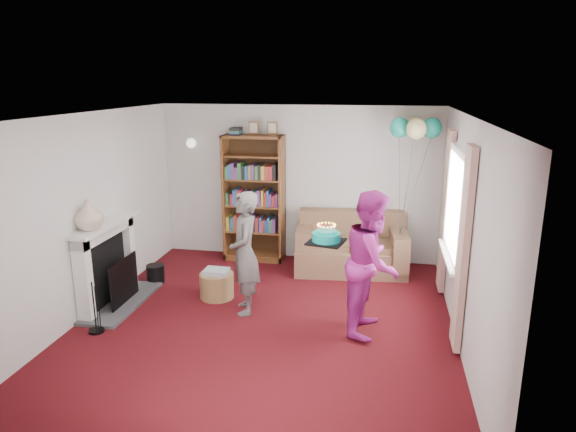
% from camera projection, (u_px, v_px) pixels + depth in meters
% --- Properties ---
extents(ground, '(5.00, 5.00, 0.00)m').
position_uv_depth(ground, '(265.00, 323.00, 6.26)').
color(ground, '#38080C').
rests_on(ground, ground).
extents(wall_back, '(4.50, 0.02, 2.50)m').
position_uv_depth(wall_back, '(299.00, 183.00, 8.33)').
color(wall_back, silver).
rests_on(wall_back, ground).
extents(wall_left, '(0.02, 5.00, 2.50)m').
position_uv_depth(wall_left, '(85.00, 216.00, 6.34)').
color(wall_left, silver).
rests_on(wall_left, ground).
extents(wall_right, '(0.02, 5.00, 2.50)m').
position_uv_depth(wall_right, '(467.00, 235.00, 5.54)').
color(wall_right, silver).
rests_on(wall_right, ground).
extents(ceiling, '(4.50, 5.00, 0.01)m').
position_uv_depth(ceiling, '(262.00, 115.00, 5.62)').
color(ceiling, white).
rests_on(ceiling, wall_back).
extents(fireplace, '(0.55, 1.80, 1.12)m').
position_uv_depth(fireplace, '(111.00, 267.00, 6.68)').
color(fireplace, '#3F3F42').
rests_on(fireplace, ground).
extents(window_bay, '(0.14, 2.02, 2.20)m').
position_uv_depth(window_bay, '(454.00, 224.00, 6.14)').
color(window_bay, white).
rests_on(window_bay, ground).
extents(wall_sconce, '(0.16, 0.23, 0.16)m').
position_uv_depth(wall_sconce, '(191.00, 143.00, 8.33)').
color(wall_sconce, gold).
rests_on(wall_sconce, ground).
extents(bookcase, '(0.97, 0.42, 2.25)m').
position_uv_depth(bookcase, '(254.00, 200.00, 8.32)').
color(bookcase, '#472B14').
rests_on(bookcase, ground).
extents(sofa, '(1.68, 0.89, 0.89)m').
position_uv_depth(sofa, '(351.00, 248.00, 7.99)').
color(sofa, brown).
rests_on(sofa, ground).
extents(wicker_basket, '(0.46, 0.46, 0.40)m').
position_uv_depth(wicker_basket, '(217.00, 284.00, 6.97)').
color(wicker_basket, olive).
rests_on(wicker_basket, ground).
extents(person_striped, '(0.53, 0.66, 1.57)m').
position_uv_depth(person_striped, '(245.00, 253.00, 6.40)').
color(person_striped, black).
rests_on(person_striped, ground).
extents(person_magenta, '(0.76, 0.91, 1.69)m').
position_uv_depth(person_magenta, '(372.00, 262.00, 5.90)').
color(person_magenta, '#AA2283').
rests_on(person_magenta, ground).
extents(birthday_cake, '(0.40, 0.40, 0.22)m').
position_uv_depth(birthday_cake, '(326.00, 237.00, 6.00)').
color(birthday_cake, black).
rests_on(birthday_cake, ground).
extents(balloons, '(0.73, 0.73, 1.70)m').
position_uv_depth(balloons, '(416.00, 128.00, 7.27)').
color(balloons, '#3F3F3F').
rests_on(balloons, ground).
extents(mantel_vase, '(0.43, 0.43, 0.36)m').
position_uv_depth(mantel_vase, '(89.00, 215.00, 6.16)').
color(mantel_vase, beige).
rests_on(mantel_vase, fireplace).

